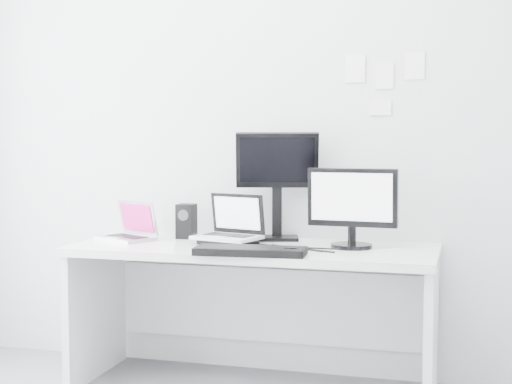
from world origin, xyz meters
TOP-DOWN VIEW (x-y plane):
  - back_wall at (0.00, 1.60)m, footprint 3.60×0.00m
  - desk at (0.00, 1.25)m, footprint 1.80×0.70m
  - macbook at (-0.70, 1.27)m, footprint 0.35×0.32m
  - speaker at (-0.42, 1.43)m, footprint 0.11×0.11m
  - dell_laptop at (-0.14, 1.27)m, footprint 0.36×0.32m
  - rear_monitor at (0.06, 1.49)m, footprint 0.45×0.26m
  - samsung_monitor at (0.48, 1.31)m, footprint 0.45×0.23m
  - keyboard at (0.06, 0.98)m, footprint 0.52×0.22m
  - mouse at (0.26, 0.98)m, footprint 0.13×0.10m
  - wall_note_0 at (0.45, 1.59)m, footprint 0.10×0.00m
  - wall_note_1 at (0.60, 1.59)m, footprint 0.09×0.00m
  - wall_note_2 at (0.75, 1.59)m, footprint 0.10×0.00m
  - wall_note_3 at (0.58, 1.59)m, footprint 0.11×0.00m

SIDE VIEW (x-z plane):
  - desk at x=0.00m, z-range 0.00..0.73m
  - keyboard at x=0.06m, z-range 0.73..0.76m
  - mouse at x=0.26m, z-range 0.73..0.77m
  - speaker at x=-0.42m, z-range 0.73..0.91m
  - macbook at x=-0.70m, z-range 0.73..0.94m
  - dell_laptop at x=-0.14m, z-range 0.73..0.99m
  - samsung_monitor at x=0.48m, z-range 0.73..1.13m
  - rear_monitor at x=0.06m, z-range 0.73..1.31m
  - back_wall at x=0.00m, z-range -0.45..3.15m
  - wall_note_3 at x=0.58m, z-range 1.38..1.46m
  - wall_note_1 at x=0.60m, z-range 1.52..1.65m
  - wall_note_0 at x=0.45m, z-range 1.55..1.69m
  - wall_note_2 at x=0.75m, z-range 1.56..1.70m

